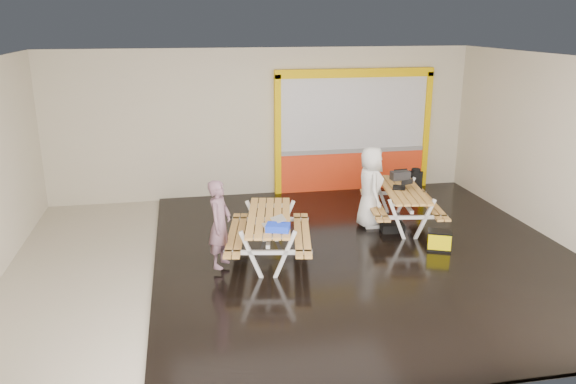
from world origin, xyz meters
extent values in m
cube|color=#BCB29F|center=(0.00, 0.00, -0.01)|extent=(10.00, 8.00, 0.01)
cube|color=white|center=(0.00, 0.00, 3.50)|extent=(10.00, 8.00, 0.01)
cube|color=beige|center=(0.00, 4.00, 1.75)|extent=(10.00, 0.01, 3.50)
cube|color=beige|center=(0.00, -4.00, 1.75)|extent=(10.00, 0.01, 3.50)
cube|color=beige|center=(5.00, 0.00, 1.75)|extent=(0.01, 8.00, 3.50)
cube|color=black|center=(1.25, 0.00, 0.03)|extent=(7.50, 7.98, 0.05)
cube|color=#F93D17|center=(2.20, 3.93, 0.50)|extent=(3.60, 0.12, 1.00)
cube|color=gray|center=(2.20, 3.93, 1.03)|extent=(3.60, 0.14, 0.10)
cube|color=silver|center=(2.20, 3.94, 1.94)|extent=(3.60, 0.08, 1.72)
cube|color=#FDC700|center=(0.33, 3.92, 1.45)|extent=(0.14, 0.16, 2.90)
cube|color=#FDC700|center=(4.07, 3.92, 1.45)|extent=(0.14, 0.16, 2.90)
cube|color=#FDC700|center=(2.20, 3.92, 2.90)|extent=(3.88, 0.16, 0.20)
cube|color=gold|center=(-0.78, 0.14, 0.82)|extent=(0.51, 2.09, 0.04)
cube|color=gold|center=(-0.64, 0.11, 0.82)|extent=(0.51, 2.09, 0.04)
cube|color=gold|center=(-0.49, 0.09, 0.82)|extent=(0.51, 2.09, 0.04)
cube|color=gold|center=(-0.34, 0.06, 0.82)|extent=(0.51, 2.09, 0.04)
cube|color=gold|center=(-0.20, 0.03, 0.82)|extent=(0.51, 2.09, 0.04)
cube|color=white|center=(-0.90, -0.65, 0.44)|extent=(0.39, 0.13, 0.84)
cube|color=white|center=(-0.37, -0.75, 0.44)|extent=(0.39, 0.13, 0.84)
cube|color=white|center=(-0.64, -0.70, 0.49)|extent=(1.42, 0.32, 0.06)
cube|color=white|center=(-0.64, -0.70, 0.76)|extent=(0.71, 0.19, 0.06)
cube|color=white|center=(-0.61, 0.92, 0.44)|extent=(0.39, 0.13, 0.84)
cube|color=white|center=(-0.08, 0.82, 0.44)|extent=(0.39, 0.13, 0.84)
cube|color=white|center=(-0.35, 0.87, 0.49)|extent=(1.42, 0.32, 0.06)
cube|color=white|center=(-0.35, 0.87, 0.76)|extent=(0.71, 0.19, 0.06)
cube|color=white|center=(-0.49, 0.09, 0.61)|extent=(0.38, 1.70, 0.06)
cube|color=gold|center=(-1.13, 0.21, 0.50)|extent=(0.50, 2.08, 0.04)
cube|color=gold|center=(-0.99, 0.18, 0.50)|extent=(0.50, 2.08, 0.04)
cube|color=gold|center=(0.01, 0.00, 0.50)|extent=(0.50, 2.08, 0.04)
cube|color=gold|center=(0.15, -0.03, 0.50)|extent=(0.50, 2.08, 0.04)
cube|color=gold|center=(2.15, 1.31, 0.81)|extent=(0.45, 2.07, 0.04)
cube|color=gold|center=(2.30, 1.28, 0.81)|extent=(0.45, 2.07, 0.04)
cube|color=gold|center=(2.44, 1.26, 0.81)|extent=(0.45, 2.07, 0.04)
cube|color=gold|center=(2.59, 1.24, 0.81)|extent=(0.45, 2.07, 0.04)
cube|color=gold|center=(2.73, 1.21, 0.81)|extent=(0.45, 2.07, 0.04)
cube|color=white|center=(2.05, 0.53, 0.44)|extent=(0.39, 0.12, 0.83)
cube|color=white|center=(2.58, 0.44, 0.44)|extent=(0.39, 0.12, 0.83)
cube|color=white|center=(2.32, 0.48, 0.49)|extent=(1.41, 0.28, 0.06)
cube|color=white|center=(2.32, 0.48, 0.75)|extent=(0.70, 0.17, 0.06)
cube|color=white|center=(2.30, 2.08, 0.44)|extent=(0.39, 0.12, 0.83)
cube|color=white|center=(2.83, 2.00, 0.44)|extent=(0.39, 0.12, 0.83)
cube|color=white|center=(2.56, 2.04, 0.49)|extent=(1.41, 0.28, 0.06)
cube|color=white|center=(2.56, 2.04, 0.75)|extent=(0.70, 0.17, 0.06)
cube|color=white|center=(2.44, 1.26, 0.60)|extent=(0.33, 1.69, 0.06)
cube|color=gold|center=(1.81, 1.36, 0.50)|extent=(0.45, 2.07, 0.04)
cube|color=gold|center=(1.95, 1.34, 0.50)|extent=(0.45, 2.07, 0.04)
cube|color=gold|center=(2.93, 1.18, 0.50)|extent=(0.45, 2.07, 0.04)
cube|color=gold|center=(3.07, 1.16, 0.50)|extent=(0.45, 2.07, 0.04)
imported|color=#725160|center=(-1.37, -0.25, 0.87)|extent=(0.56, 0.65, 1.49)
imported|color=white|center=(1.78, 1.32, 0.87)|extent=(0.61, 0.86, 1.66)
cube|color=silver|center=(-0.56, -0.44, 0.84)|extent=(0.24, 0.33, 0.02)
cube|color=silver|center=(-0.42, -0.43, 0.96)|extent=(0.22, 0.33, 0.06)
cube|color=silver|center=(-0.43, -0.43, 0.96)|extent=(0.19, 0.29, 0.05)
cube|color=black|center=(2.38, 1.31, 0.84)|extent=(0.37, 0.42, 0.02)
cube|color=black|center=(2.52, 1.25, 0.96)|extent=(0.35, 0.41, 0.07)
cube|color=silver|center=(2.51, 1.25, 0.96)|extent=(0.30, 0.36, 0.06)
cube|color=blue|center=(-0.46, -0.65, 0.89)|extent=(0.44, 0.37, 0.11)
cube|color=black|center=(2.63, 1.90, 0.92)|extent=(0.42, 0.23, 0.18)
cylinder|color=black|center=(2.63, 1.90, 1.05)|extent=(0.30, 0.05, 0.02)
cube|color=black|center=(3.05, 2.05, 0.72)|extent=(0.36, 0.31, 0.43)
cylinder|color=black|center=(3.05, 2.05, 0.96)|extent=(0.26, 0.26, 0.11)
cube|color=black|center=(2.13, 0.92, 0.13)|extent=(0.48, 0.39, 0.17)
cube|color=black|center=(2.62, -0.15, 0.07)|extent=(0.50, 0.42, 0.04)
cube|color=#DECB00|center=(2.62, -0.15, 0.23)|extent=(0.47, 0.39, 0.32)
cube|color=black|center=(2.62, -0.15, 0.40)|extent=(0.50, 0.42, 0.03)
camera|label=1|loc=(-1.92, -9.10, 4.12)|focal=35.35mm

